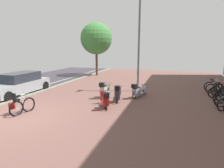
% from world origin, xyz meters
% --- Properties ---
extents(ground, '(21.00, 40.00, 0.13)m').
position_xyz_m(ground, '(1.43, 0.00, -0.02)').
color(ground, '#372F3A').
extents(bicycle_foreground, '(0.76, 1.43, 1.12)m').
position_xyz_m(bicycle_foreground, '(-0.28, 0.41, 0.40)').
color(bicycle_foreground, black).
rests_on(bicycle_foreground, ground).
extents(bicycle_rack_05, '(1.28, 0.52, 0.94)m').
position_xyz_m(bicycle_rack_05, '(9.38, 6.59, 0.33)').
color(bicycle_rack_05, black).
rests_on(bicycle_rack_05, ground).
extents(bicycle_rack_06, '(1.24, 0.47, 0.94)m').
position_xyz_m(bicycle_rack_06, '(9.64, 7.26, 0.33)').
color(bicycle_rack_06, black).
rests_on(bicycle_rack_06, ground).
extents(bicycle_rack_07, '(1.24, 0.56, 0.94)m').
position_xyz_m(bicycle_rack_07, '(9.40, 7.93, 0.33)').
color(bicycle_rack_07, black).
rests_on(bicycle_rack_07, ground).
extents(bicycle_rack_08, '(1.32, 0.48, 0.96)m').
position_xyz_m(bicycle_rack_08, '(9.47, 8.60, 0.34)').
color(bicycle_rack_08, black).
rests_on(bicycle_rack_08, ground).
extents(scooter_near, '(0.87, 1.73, 0.96)m').
position_xyz_m(scooter_near, '(4.52, 5.03, 0.43)').
color(scooter_near, black).
rests_on(scooter_near, ground).
extents(scooter_mid, '(0.52, 1.81, 1.05)m').
position_xyz_m(scooter_mid, '(2.47, 4.48, 0.47)').
color(scooter_mid, black).
rests_on(scooter_mid, ground).
extents(scooter_far, '(0.69, 1.68, 1.06)m').
position_xyz_m(scooter_far, '(3.55, 3.80, 0.47)').
color(scooter_far, black).
rests_on(scooter_far, ground).
extents(scooter_extra, '(0.98, 1.51, 0.96)m').
position_xyz_m(scooter_extra, '(3.25, 2.46, 0.43)').
color(scooter_extra, black).
rests_on(scooter_extra, ground).
extents(parked_car_near, '(1.84, 4.42, 1.45)m').
position_xyz_m(parked_car_near, '(-3.35, 3.50, 0.68)').
color(parked_car_near, '#9EA7A9').
rests_on(parked_car_near, ground).
extents(lamp_post, '(0.20, 0.52, 6.70)m').
position_xyz_m(lamp_post, '(4.20, 6.79, 3.68)').
color(lamp_post, slate).
rests_on(lamp_post, ground).
extents(street_tree, '(3.49, 3.49, 5.84)m').
position_xyz_m(street_tree, '(-1.67, 13.18, 4.09)').
color(street_tree, brown).
rests_on(street_tree, ground).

